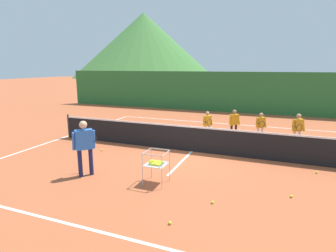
# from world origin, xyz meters

# --- Properties ---
(ground_plane) EXTENTS (120.00, 120.00, 0.00)m
(ground_plane) POSITION_xyz_m (0.00, 0.00, 0.00)
(ground_plane) COLOR #B25633
(line_baseline_near) EXTENTS (11.92, 0.08, 0.01)m
(line_baseline_near) POSITION_xyz_m (0.00, -5.57, 0.00)
(line_baseline_near) COLOR white
(line_baseline_near) RESTS_ON ground
(line_baseline_far) EXTENTS (11.92, 0.08, 0.01)m
(line_baseline_far) POSITION_xyz_m (0.00, 5.55, 0.00)
(line_baseline_far) COLOR white
(line_baseline_far) RESTS_ON ground
(line_sideline_west) EXTENTS (0.08, 11.12, 0.01)m
(line_sideline_west) POSITION_xyz_m (-5.96, 0.00, 0.00)
(line_sideline_west) COLOR white
(line_sideline_west) RESTS_ON ground
(line_service_center) EXTENTS (0.08, 5.00, 0.01)m
(line_service_center) POSITION_xyz_m (0.00, 0.00, 0.00)
(line_service_center) COLOR white
(line_service_center) RESTS_ON ground
(tennis_net) EXTENTS (11.53, 0.08, 1.05)m
(tennis_net) POSITION_xyz_m (0.00, 0.00, 0.50)
(tennis_net) COLOR #333338
(tennis_net) RESTS_ON ground
(instructor) EXTENTS (0.59, 0.79, 1.63)m
(instructor) POSITION_xyz_m (-2.23, -3.33, 0.98)
(instructor) COLOR #191E4C
(instructor) RESTS_ON ground
(student_0) EXTENTS (0.40, 0.68, 1.21)m
(student_0) POSITION_xyz_m (0.09, 2.05, 0.73)
(student_0) COLOR silver
(student_0) RESTS_ON ground
(student_1) EXTENTS (0.47, 0.47, 1.30)m
(student_1) POSITION_xyz_m (1.19, 2.43, 0.78)
(student_1) COLOR black
(student_1) RESTS_ON ground
(student_2) EXTENTS (0.46, 0.66, 1.22)m
(student_2) POSITION_xyz_m (2.29, 2.49, 0.74)
(student_2) COLOR silver
(student_2) RESTS_ON ground
(student_3) EXTENTS (0.52, 0.68, 1.34)m
(student_3) POSITION_xyz_m (3.69, 2.06, 0.80)
(student_3) COLOR silver
(student_3) RESTS_ON ground
(ball_cart) EXTENTS (0.58, 0.58, 0.90)m
(ball_cart) POSITION_xyz_m (-0.10, -3.10, 0.58)
(ball_cart) COLOR #B7B7BC
(ball_cart) RESTS_ON ground
(tennis_ball_1) EXTENTS (0.07, 0.07, 0.07)m
(tennis_ball_1) POSITION_xyz_m (3.32, -2.67, 0.03)
(tennis_ball_1) COLOR yellow
(tennis_ball_1) RESTS_ON ground
(tennis_ball_3) EXTENTS (0.07, 0.07, 0.07)m
(tennis_ball_3) POSITION_xyz_m (1.59, -3.67, 0.03)
(tennis_ball_3) COLOR yellow
(tennis_ball_3) RESTS_ON ground
(tennis_ball_4) EXTENTS (0.07, 0.07, 0.07)m
(tennis_ball_4) POSITION_xyz_m (0.97, -4.83, 0.03)
(tennis_ball_4) COLOR yellow
(tennis_ball_4) RESTS_ON ground
(tennis_ball_5) EXTENTS (0.07, 0.07, 0.07)m
(tennis_ball_5) POSITION_xyz_m (-3.21, -1.16, 0.03)
(tennis_ball_5) COLOR yellow
(tennis_ball_5) RESTS_ON ground
(tennis_ball_6) EXTENTS (0.07, 0.07, 0.07)m
(tennis_ball_6) POSITION_xyz_m (4.10, -0.72, 0.03)
(tennis_ball_6) COLOR yellow
(tennis_ball_6) RESTS_ON ground
(windscreen_fence) EXTENTS (26.23, 0.08, 2.78)m
(windscreen_fence) POSITION_xyz_m (0.00, 9.66, 1.39)
(windscreen_fence) COLOR #286B33
(windscreen_fence) RESTS_ON ground
(hill_0) EXTENTS (40.69, 40.69, 18.00)m
(hill_0) POSITION_xyz_m (-33.50, 64.34, 9.00)
(hill_0) COLOR #427A38
(hill_0) RESTS_ON ground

